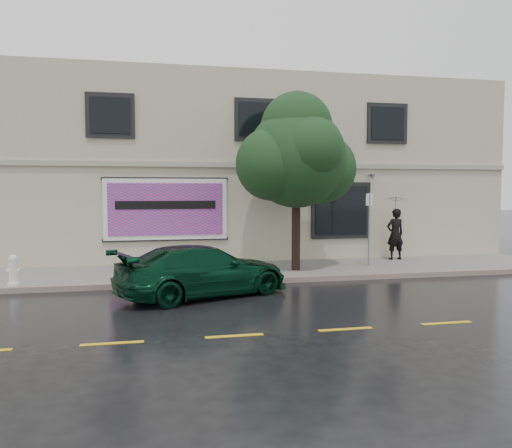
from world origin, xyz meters
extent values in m
plane|color=black|center=(0.00, 0.00, 0.00)|extent=(90.00, 90.00, 0.00)
cube|color=gray|center=(0.00, 3.25, 0.07)|extent=(20.00, 3.50, 0.15)
cube|color=slate|center=(0.00, 1.50, 0.07)|extent=(20.00, 0.18, 0.16)
cube|color=gold|center=(0.00, -3.50, 0.01)|extent=(19.00, 0.12, 0.01)
cube|color=beige|center=(0.00, 9.00, 3.50)|extent=(20.00, 8.00, 7.00)
cube|color=#9E9984|center=(0.00, 4.96, 3.60)|extent=(20.00, 0.12, 0.18)
cube|color=black|center=(3.20, 4.96, 1.95)|extent=(2.30, 0.10, 2.10)
cube|color=black|center=(3.20, 4.90, 1.95)|extent=(2.00, 0.05, 1.80)
cube|color=black|center=(-5.00, 4.90, 5.20)|extent=(1.30, 0.05, 1.20)
cube|color=black|center=(0.00, 4.90, 5.20)|extent=(1.30, 0.05, 1.20)
cube|color=black|center=(5.00, 4.90, 5.20)|extent=(1.30, 0.05, 1.20)
cube|color=white|center=(-3.20, 4.93, 2.05)|extent=(4.20, 0.06, 2.10)
cube|color=#EE355A|center=(-3.20, 4.89, 2.05)|extent=(3.90, 0.04, 1.80)
cube|color=black|center=(-3.20, 4.96, 1.00)|extent=(4.30, 0.10, 0.10)
cube|color=black|center=(-3.20, 4.96, 3.10)|extent=(4.30, 0.10, 0.10)
cube|color=black|center=(-3.20, 4.86, 2.20)|extent=(3.40, 0.02, 0.28)
imported|color=black|center=(-2.41, 0.14, 0.66)|extent=(4.94, 3.52, 1.32)
imported|color=black|center=(5.07, 4.29, 1.09)|extent=(0.72, 0.51, 1.88)
imported|color=black|center=(5.07, 4.29, 2.37)|extent=(1.15, 1.15, 0.67)
cylinder|color=black|center=(0.83, 2.77, 1.41)|extent=(0.27, 0.27, 2.52)
sphere|color=black|center=(0.83, 2.77, 3.72)|extent=(3.16, 3.16, 3.16)
cylinder|color=white|center=(-7.35, 1.80, 0.19)|extent=(0.32, 0.32, 0.09)
cylinder|color=white|center=(-7.35, 1.80, 0.53)|extent=(0.23, 0.23, 0.59)
sphere|color=white|center=(-7.35, 1.80, 0.86)|extent=(0.23, 0.23, 0.23)
cylinder|color=white|center=(-7.35, 1.80, 0.55)|extent=(0.34, 0.11, 0.11)
cylinder|color=gray|center=(3.49, 3.12, 1.39)|extent=(0.05, 0.05, 2.48)
cube|color=silver|center=(3.49, 3.12, 2.39)|extent=(0.30, 0.11, 0.40)
camera|label=1|loc=(-3.67, -12.53, 2.74)|focal=35.00mm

